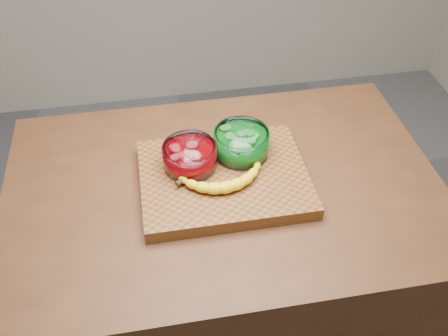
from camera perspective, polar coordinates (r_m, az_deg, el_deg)
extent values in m
cube|color=#482915|center=(1.72, 0.00, -12.51)|extent=(1.20, 0.80, 0.90)
cube|color=brown|center=(1.36, 0.00, -1.23)|extent=(0.45, 0.35, 0.04)
cylinder|color=white|center=(1.35, -3.93, 1.34)|extent=(0.15, 0.15, 0.07)
cylinder|color=#B00009|center=(1.35, -3.91, 1.03)|extent=(0.12, 0.12, 0.04)
cylinder|color=#DF464C|center=(1.33, -3.96, 1.94)|extent=(0.12, 0.12, 0.02)
cylinder|color=white|center=(1.38, 1.99, 2.88)|extent=(0.15, 0.15, 0.07)
cylinder|color=#0E841C|center=(1.39, 1.98, 2.55)|extent=(0.13, 0.13, 0.04)
cylinder|color=#60CC62|center=(1.37, 2.01, 3.49)|extent=(0.13, 0.13, 0.02)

